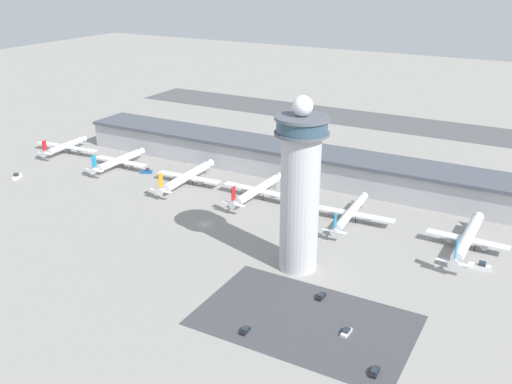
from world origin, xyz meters
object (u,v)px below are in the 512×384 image
Objects in this scene: airplane_gate_charlie at (187,177)px; airplane_gate_delta at (258,190)px; airplane_gate_bravo at (119,161)px; airplane_gate_foxtrot at (467,239)px; airplane_gate_alpha at (65,146)px; control_tower at (300,189)px; car_white_wagon at (375,372)px; car_blue_compact at (346,332)px; service_truck_catering at (480,266)px; service_truck_baggage at (17,176)px; airplane_gate_echo at (350,213)px; service_truck_fuel at (147,172)px; car_navy_sedan at (245,330)px; car_maroon_suv at (321,296)px.

airplane_gate_delta is at bearing 0.60° from airplane_gate_charlie.
airplane_gate_foxtrot is at bearing -2.23° from airplane_gate_bravo.
airplane_gate_delta is at bearing -2.75° from airplane_gate_alpha.
airplane_gate_foxtrot reaches higher than airplane_gate_delta.
control_tower is at bearing -139.27° from airplane_gate_foxtrot.
airplane_gate_foxtrot is at bearing 40.73° from control_tower.
car_white_wagon is (166.52, -90.26, -3.54)m from airplane_gate_bravo.
control_tower is 178.03m from airplane_gate_alpha.
car_blue_compact is at bearing -46.81° from airplane_gate_delta.
service_truck_catering is at bearing -6.01° from airplane_gate_alpha.
airplane_gate_charlie is at bearing -3.03° from airplane_gate_bravo.
service_truck_catering is (224.25, -23.63, -3.25)m from airplane_gate_alpha.
airplane_gate_charlie reaches higher than service_truck_baggage.
airplane_gate_bravo reaches higher than airplane_gate_echo.
service_truck_fuel is at bearing 148.65° from car_white_wagon.
service_truck_catering is (136.76, -17.19, -3.11)m from airplane_gate_charlie.
airplane_gate_bravo reaches higher than car_blue_compact.
airplane_gate_delta reaches higher than airplane_gate_echo.
airplane_gate_foxtrot reaches higher than airplane_gate_bravo.
car_white_wagon is (-7.89, -83.48, -3.83)m from airplane_gate_foxtrot.
control_tower reaches higher than service_truck_fuel.
car_blue_compact is (25.95, -72.71, -3.48)m from airplane_gate_echo.
car_navy_sedan is at bearing -46.79° from airplane_gate_charlie.
service_truck_catering is (56.28, 29.63, -28.67)m from control_tower.
airplane_gate_delta is 91.47m from airplane_gate_foxtrot.
car_blue_compact is (-20.43, -70.71, -3.84)m from airplane_gate_foxtrot.
airplane_gate_charlie is 0.99× the size of airplane_gate_foxtrot.
car_blue_compact is (188.52, -41.31, -0.36)m from service_truck_baggage.
airplane_gate_echo is 9.11× the size of car_white_wagon.
car_white_wagon is (38.56, 0.75, 0.03)m from car_navy_sedan.
airplane_gate_charlie is 1.08× the size of airplane_gate_delta.
control_tower reaches higher than airplane_gate_charlie.
car_white_wagon is at bearing -15.05° from service_truck_baggage.
car_blue_compact is at bearing -115.37° from service_truck_catering.
car_white_wagon is at bearing -35.81° from airplane_gate_charlie.
airplane_gate_foxtrot is 9.40× the size of car_blue_compact.
airplane_gate_bravo reaches higher than service_truck_catering.
car_maroon_suv is 0.94× the size of car_blue_compact.
airplane_gate_delta is 9.14× the size of car_white_wagon.
car_white_wagon is at bearing -101.92° from service_truck_catering.
airplane_gate_foxtrot is at bearing -1.95° from airplane_gate_charlie.
car_navy_sedan is at bearing -118.87° from airplane_gate_foxtrot.
service_truck_catering reaches higher than car_blue_compact.
control_tower is 7.79× the size of service_truck_catering.
control_tower is 1.47× the size of airplane_gate_echo.
car_white_wagon is (209.33, -94.34, -3.69)m from airplane_gate_alpha.
car_blue_compact is (136.76, -78.20, -0.32)m from service_truck_fuel.
car_white_wagon is (201.06, -54.08, -0.36)m from service_truck_baggage.
airplane_gate_echo is at bearing 101.62° from car_maroon_suv.
airplane_gate_alpha reaches higher than service_truck_catering.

